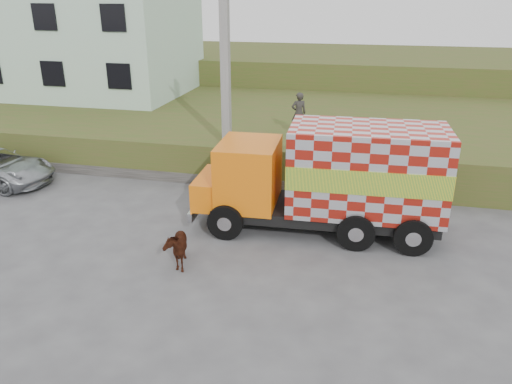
% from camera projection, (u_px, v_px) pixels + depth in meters
% --- Properties ---
extents(ground, '(120.00, 120.00, 0.00)m').
position_uv_depth(ground, '(218.00, 236.00, 14.92)').
color(ground, '#474749').
rests_on(ground, ground).
extents(embankment, '(40.00, 12.00, 1.50)m').
position_uv_depth(embankment, '(279.00, 129.00, 23.68)').
color(embankment, '#3A531B').
rests_on(embankment, ground).
extents(embankment_far, '(40.00, 12.00, 3.00)m').
position_uv_depth(embankment_far, '(311.00, 74.00, 34.25)').
color(embankment_far, '#3A531B').
rests_on(embankment_far, ground).
extents(retaining_strip, '(16.00, 0.50, 0.40)m').
position_uv_depth(retaining_strip, '(200.00, 177.00, 19.06)').
color(retaining_strip, '#595651').
rests_on(retaining_strip, ground).
extents(building, '(10.00, 8.00, 6.00)m').
position_uv_depth(building, '(92.00, 37.00, 27.27)').
color(building, '#ABC9B1').
rests_on(building, embankment).
extents(utility_pole, '(1.20, 0.30, 8.00)m').
position_uv_depth(utility_pole, '(226.00, 74.00, 17.76)').
color(utility_pole, gray).
rests_on(utility_pole, ground).
extents(cargo_truck, '(7.45, 2.82, 3.28)m').
position_uv_depth(cargo_truck, '(331.00, 178.00, 14.70)').
color(cargo_truck, black).
rests_on(cargo_truck, ground).
extents(cow, '(1.00, 1.43, 1.10)m').
position_uv_depth(cow, '(176.00, 246.00, 13.18)').
color(cow, '#36120D').
rests_on(cow, ground).
extents(pedestrian, '(0.71, 0.60, 1.65)m').
position_uv_depth(pedestrian, '(299.00, 113.00, 19.74)').
color(pedestrian, '#33302D').
rests_on(pedestrian, embankment).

